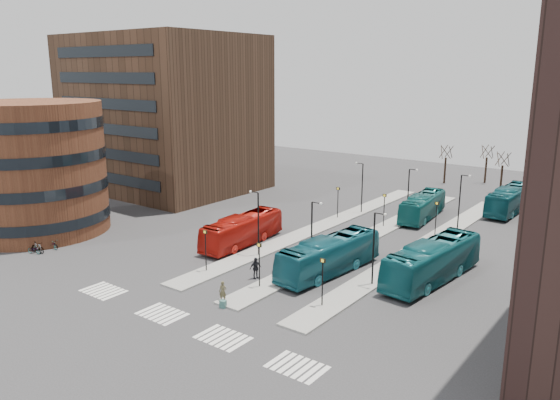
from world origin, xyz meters
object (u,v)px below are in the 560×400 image
Objects in this scene: red_bus at (242,230)px; commuter_a at (232,237)px; teal_bus_a at (329,255)px; teal_bus_b at (423,206)px; teal_bus_c at (433,261)px; bicycle_mid at (38,248)px; bicycle_far at (52,244)px; teal_bus_d at (510,200)px; commuter_c at (277,269)px; traveller at (223,292)px; suitcase at (223,304)px; commuter_b at (256,268)px; bicycle_near at (34,250)px.

red_bus reaches higher than commuter_a.
teal_bus_a is (11.25, -1.52, 0.10)m from red_bus.
teal_bus_c is at bearing -70.67° from teal_bus_b.
teal_bus_a reaches higher than commuter_a.
bicycle_far is at bearing -7.66° from bicycle_mid.
red_bus is 0.94× the size of teal_bus_d.
bicycle_mid is (-24.59, -34.25, -0.96)m from teal_bus_b.
commuter_c is (-2.21, -25.44, -0.74)m from teal_bus_b.
teal_bus_a reaches higher than bicycle_mid.
bicycle_mid is (-32.01, -43.49, -1.09)m from teal_bus_d.
bicycle_far is at bearing 158.03° from traveller.
suitcase is 32.74m from teal_bus_b.
teal_bus_a reaches higher than red_bus.
commuter_b reaches higher than commuter_c.
traveller is (-0.76, 0.81, 0.53)m from suitcase.
teal_bus_b is 7.10× the size of commuter_c.
bicycle_near is at bearing 176.74° from bicycle_far.
traveller is at bearing -122.62° from teal_bus_c.
bicycle_mid is (-13.29, -13.24, -0.30)m from commuter_a.
teal_bus_d is (6.71, 31.10, 0.00)m from teal_bus_a.
traveller is 22.23m from bicycle_near.
teal_bus_c is 36.82m from bicycle_mid.
commuter_b is 1.19× the size of bicycle_near.
teal_bus_c reaches higher than commuter_c.
suitcase is 0.05× the size of teal_bus_b.
red_bus is at bearing -60.31° from bicycle_near.
red_bus is at bearing -123.16° from teal_bus_b.
bicycle_far is at bearing -132.67° from teal_bus_b.
bicycle_near reaches higher than suitcase.
teal_bus_c is 6.95× the size of bicycle_mid.
traveller is at bearing 152.14° from commuter_a.
teal_bus_c is 36.19m from bicycle_far.
suitcase is at bearing -93.07° from bicycle_far.
bicycle_far is (-24.59, -32.74, -1.03)m from teal_bus_b.
teal_bus_a reaches higher than suitcase.
teal_bus_a is 12.06m from commuter_a.
bicycle_far is at bearing -150.93° from teal_bus_a.
red_bus is 0.89× the size of teal_bus_c.
commuter_a is at bearing -60.12° from bicycle_near.
teal_bus_c is 20.01m from commuter_a.
teal_bus_d is 37.59m from commuter_b.
teal_bus_b is at bearing -142.06° from commuter_c.
commuter_a is at bearing -178.21° from teal_bus_a.
commuter_a is 0.89× the size of commuter_b.
traveller is 5.26m from commuter_b.
teal_bus_c is (7.77, 3.77, 0.09)m from teal_bus_a.
bicycle_near is at bearing 172.34° from bicycle_mid.
commuter_a is at bearing -52.78° from bicycle_mid.
teal_bus_d is 6.64× the size of bicycle_far.
teal_bus_d is 6.25× the size of commuter_b.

